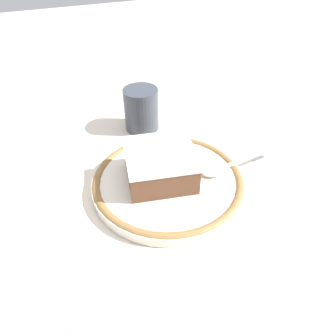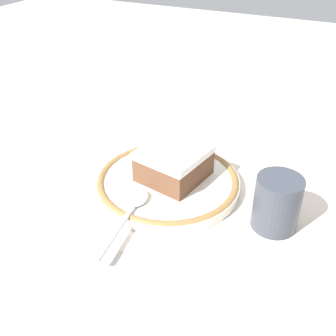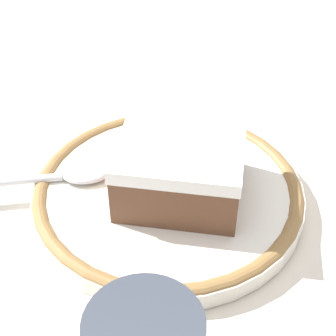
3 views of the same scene
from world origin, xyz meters
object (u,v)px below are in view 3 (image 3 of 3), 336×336
object	(u,v)px
napkin	(97,80)
cake_slice	(182,167)
spoon	(57,176)
plate	(168,192)

from	to	relation	value
napkin	cake_slice	bearing A→B (deg)	22.48
cake_slice	spoon	distance (m)	0.10
plate	spoon	size ratio (longest dim) A/B	1.50
cake_slice	plate	bearing A→B (deg)	-116.40
spoon	plate	bearing A→B (deg)	83.03
plate	cake_slice	size ratio (longest dim) A/B	2.00
spoon	napkin	xyz separation A→B (m)	(-0.19, 0.02, -0.02)
cake_slice	napkin	size ratio (longest dim) A/B	0.81
plate	cake_slice	xyz separation A→B (m)	(0.01, 0.01, 0.03)
plate	spoon	bearing A→B (deg)	-96.97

